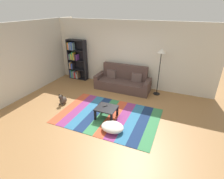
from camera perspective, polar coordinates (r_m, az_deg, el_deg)
name	(u,v)px	position (r m, az deg, el deg)	size (l,w,h in m)	color
ground_plane	(104,114)	(5.79, -2.58, -7.84)	(14.00, 14.00, 0.00)	#9E7042
back_wall	(130,55)	(7.44, 5.83, 11.16)	(6.80, 0.10, 2.70)	silver
left_wall	(34,57)	(7.74, -23.92, 9.68)	(0.10, 5.50, 2.70)	beige
rug	(108,116)	(5.68, -1.25, -8.52)	(3.12, 2.10, 0.01)	#C64C2D
couch	(123,82)	(7.32, 3.55, 2.60)	(2.26, 0.80, 1.00)	#4C3833
bookshelf	(76,60)	(8.44, -11.72, 9.20)	(0.90, 0.28, 1.83)	black
coffee_table	(106,109)	(5.45, -1.83, -6.45)	(0.62, 0.55, 0.36)	black
pouf	(112,127)	(5.02, 0.15, -12.07)	(0.64, 0.51, 0.22)	white
dog	(63,100)	(6.50, -15.70, -3.20)	(0.22, 0.35, 0.40)	#473D33
standing_lamp	(161,57)	(6.71, 15.58, 10.11)	(0.32, 0.32, 1.80)	black
tv_remote	(105,106)	(5.47, -2.28, -5.35)	(0.04, 0.15, 0.02)	black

